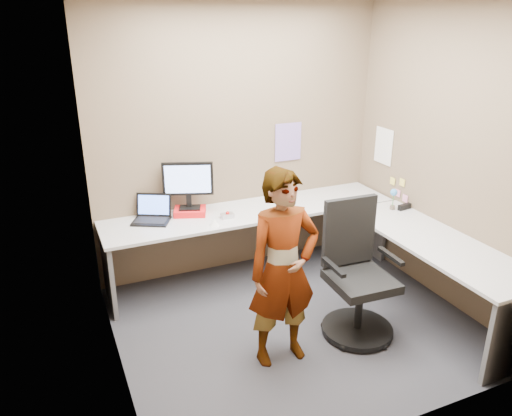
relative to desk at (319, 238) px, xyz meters
name	(u,v)px	position (x,y,z in m)	size (l,w,h in m)	color
ground	(296,323)	(-0.44, -0.39, -0.59)	(3.00, 3.00, 0.00)	#28282D
wall_back	(239,142)	(-0.44, 0.91, 0.76)	(3.00, 3.00, 0.00)	brown
wall_right	(448,158)	(1.06, -0.39, 0.76)	(2.70, 2.70, 0.00)	brown
wall_left	(104,205)	(-1.94, -0.39, 0.76)	(2.70, 2.70, 0.00)	brown
desk	(319,238)	(0.00, 0.00, 0.00)	(2.98, 2.58, 0.73)	#ADADAD
paper_ream	(190,211)	(-1.04, 0.72, 0.17)	(0.30, 0.22, 0.06)	red
monitor	(188,181)	(-1.04, 0.74, 0.47)	(0.47, 0.22, 0.46)	black
laptop	(152,214)	(-1.40, 0.73, 0.20)	(0.43, 0.40, 0.24)	black
trackball_mouse	(227,215)	(-0.74, 0.49, 0.17)	(0.12, 0.08, 0.07)	#B7B7BC
origami	(214,223)	(-0.91, 0.36, 0.17)	(0.10, 0.10, 0.06)	white
stapler	(404,207)	(0.97, -0.01, 0.17)	(0.15, 0.04, 0.06)	black
flower	(394,196)	(0.86, 0.04, 0.28)	(0.07, 0.07, 0.22)	brown
calendar_purple	(288,142)	(0.11, 0.90, 0.71)	(0.30, 0.01, 0.40)	#846BB7
calendar_white	(384,146)	(1.05, 0.51, 0.66)	(0.01, 0.28, 0.38)	white
sticky_note_a	(402,182)	(1.05, 0.16, 0.36)	(0.01, 0.07, 0.07)	#F2E059
sticky_note_b	(398,193)	(1.05, 0.21, 0.23)	(0.01, 0.07, 0.07)	pink
sticky_note_c	(405,198)	(1.05, 0.09, 0.21)	(0.01, 0.07, 0.07)	pink
sticky_note_d	(393,181)	(1.05, 0.31, 0.33)	(0.01, 0.07, 0.07)	#F2E059
office_chair	(356,282)	(-0.02, -0.65, -0.12)	(0.60, 0.60, 1.13)	black
person	(283,269)	(-0.75, -0.73, 0.19)	(0.57, 0.37, 1.56)	#999399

